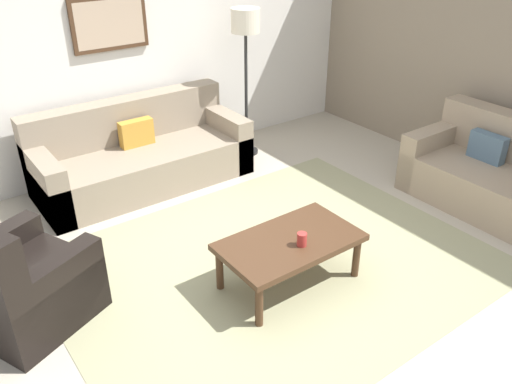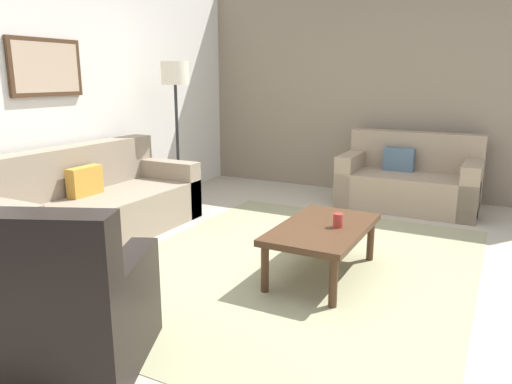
% 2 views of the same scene
% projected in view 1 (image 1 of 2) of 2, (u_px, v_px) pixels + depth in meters
% --- Properties ---
extents(ground_plane, '(8.00, 8.00, 0.00)m').
position_uv_depth(ground_plane, '(274.00, 265.00, 4.46)').
color(ground_plane, '#B2A893').
extents(rear_partition, '(6.00, 0.12, 2.80)m').
position_uv_depth(rear_partition, '(127.00, 42.00, 5.62)').
color(rear_partition, silver).
rests_on(rear_partition, ground_plane).
extents(stone_feature_panel, '(0.12, 5.20, 2.80)m').
position_uv_depth(stone_feature_panel, '(508.00, 49.00, 5.34)').
color(stone_feature_panel, gray).
rests_on(stone_feature_panel, ground_plane).
extents(area_rug, '(3.49, 2.77, 0.01)m').
position_uv_depth(area_rug, '(274.00, 264.00, 4.45)').
color(area_rug, '#999670').
rests_on(area_rug, ground_plane).
extents(couch_main, '(2.25, 0.92, 0.88)m').
position_uv_depth(couch_main, '(139.00, 156.00, 5.68)').
color(couch_main, gray).
rests_on(couch_main, ground_plane).
extents(couch_loveseat, '(0.89, 1.58, 0.88)m').
position_uv_depth(couch_loveseat, '(495.00, 176.00, 5.25)').
color(couch_loveseat, gray).
rests_on(couch_loveseat, ground_plane).
extents(armchair_leather, '(1.06, 1.06, 0.95)m').
position_uv_depth(armchair_leather, '(17.00, 290.00, 3.69)').
color(armchair_leather, black).
rests_on(armchair_leather, ground_plane).
extents(coffee_table, '(1.10, 0.64, 0.41)m').
position_uv_depth(coffee_table, '(290.00, 245.00, 4.08)').
color(coffee_table, '#472D1C').
rests_on(coffee_table, ground_plane).
extents(cup, '(0.08, 0.08, 0.11)m').
position_uv_depth(cup, '(302.00, 239.00, 3.96)').
color(cup, '#B2332D').
rests_on(cup, coffee_table).
extents(lamp_standing, '(0.32, 0.32, 1.71)m').
position_uv_depth(lamp_standing, '(246.00, 36.00, 5.80)').
color(lamp_standing, black).
rests_on(lamp_standing, ground_plane).
extents(framed_artwork, '(0.81, 0.04, 0.54)m').
position_uv_depth(framed_artwork, '(110.00, 23.00, 5.35)').
color(framed_artwork, '#472D1C').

